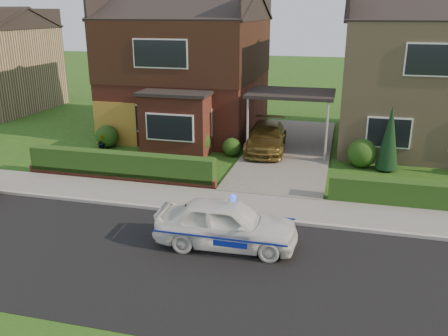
% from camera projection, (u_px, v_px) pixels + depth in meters
% --- Properties ---
extents(ground, '(120.00, 120.00, 0.00)m').
position_uv_depth(ground, '(235.00, 270.00, 11.96)').
color(ground, '#204A13').
rests_on(ground, ground).
extents(road, '(60.00, 6.00, 0.02)m').
position_uv_depth(road, '(235.00, 270.00, 11.96)').
color(road, black).
rests_on(road, ground).
extents(kerb, '(60.00, 0.16, 0.12)m').
position_uv_depth(kerb, '(257.00, 219.00, 14.74)').
color(kerb, '#9E9993').
rests_on(kerb, ground).
extents(sidewalk, '(60.00, 2.00, 0.10)m').
position_uv_depth(sidewalk, '(263.00, 206.00, 15.71)').
color(sidewalk, slate).
rests_on(sidewalk, ground).
extents(driveway, '(3.80, 12.00, 0.12)m').
position_uv_depth(driveway, '(289.00, 150.00, 22.05)').
color(driveway, '#666059').
rests_on(driveway, ground).
extents(house_left, '(7.50, 9.53, 7.25)m').
position_uv_depth(house_left, '(189.00, 59.00, 24.90)').
color(house_left, brown).
rests_on(house_left, ground).
extents(house_right, '(7.50, 8.06, 7.25)m').
position_uv_depth(house_right, '(423.00, 68.00, 22.28)').
color(house_right, '#99835E').
rests_on(house_right, ground).
extents(carport_link, '(3.80, 3.00, 2.77)m').
position_uv_depth(carport_link, '(291.00, 95.00, 21.18)').
color(carport_link, black).
rests_on(carport_link, ground).
extents(garage_door, '(2.20, 0.10, 2.10)m').
position_uv_depth(garage_door, '(115.00, 124.00, 22.73)').
color(garage_door, olive).
rests_on(garage_door, ground).
extents(dwarf_wall, '(7.70, 0.25, 0.36)m').
position_uv_depth(dwarf_wall, '(119.00, 177.00, 18.15)').
color(dwarf_wall, brown).
rests_on(dwarf_wall, ground).
extents(hedge_left, '(7.50, 0.55, 0.90)m').
position_uv_depth(hedge_left, '(121.00, 180.00, 18.34)').
color(hedge_left, '#183A12').
rests_on(hedge_left, ground).
extents(hedge_right, '(7.50, 0.55, 0.80)m').
position_uv_depth(hedge_right, '(445.00, 211.00, 15.50)').
color(hedge_right, '#183A12').
rests_on(hedge_right, ground).
extents(shrub_left_far, '(1.08, 1.08, 1.08)m').
position_uv_depth(shrub_left_far, '(107.00, 136.00, 22.53)').
color(shrub_left_far, '#183A12').
rests_on(shrub_left_far, ground).
extents(shrub_left_mid, '(1.32, 1.32, 1.32)m').
position_uv_depth(shrub_left_mid, '(196.00, 141.00, 21.24)').
color(shrub_left_mid, '#183A12').
rests_on(shrub_left_mid, ground).
extents(shrub_left_near, '(0.84, 0.84, 0.84)m').
position_uv_depth(shrub_left_near, '(232.00, 147.00, 21.21)').
color(shrub_left_near, '#183A12').
rests_on(shrub_left_near, ground).
extents(shrub_right_near, '(1.20, 1.20, 1.20)m').
position_uv_depth(shrub_right_near, '(362.00, 153.00, 19.65)').
color(shrub_right_near, '#183A12').
rests_on(shrub_right_near, ground).
extents(conifer_a, '(0.90, 0.90, 2.60)m').
position_uv_depth(conifer_a, '(389.00, 140.00, 19.00)').
color(conifer_a, black).
rests_on(conifer_a, ground).
extents(police_car, '(3.60, 3.98, 1.50)m').
position_uv_depth(police_car, '(226.00, 224.00, 12.97)').
color(police_car, white).
rests_on(police_car, ground).
extents(driveway_car, '(2.08, 4.38, 1.23)m').
position_uv_depth(driveway_car, '(266.00, 137.00, 21.62)').
color(driveway_car, brown).
rests_on(driveway_car, driveway).
extents(potted_plant_a, '(0.46, 0.38, 0.76)m').
position_uv_depth(potted_plant_a, '(88.00, 160.00, 19.44)').
color(potted_plant_a, gray).
rests_on(potted_plant_a, ground).
extents(potted_plant_b, '(0.52, 0.49, 0.75)m').
position_uv_depth(potted_plant_b, '(102.00, 142.00, 22.12)').
color(potted_plant_b, gray).
rests_on(potted_plant_b, ground).
extents(potted_plant_c, '(0.41, 0.41, 0.69)m').
position_uv_depth(potted_plant_c, '(182.00, 149.00, 21.20)').
color(potted_plant_c, gray).
rests_on(potted_plant_c, ground).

